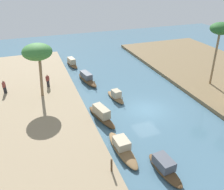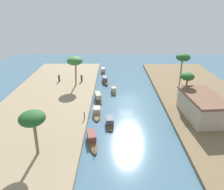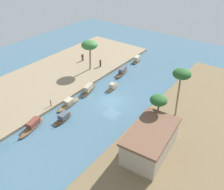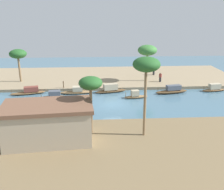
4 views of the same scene
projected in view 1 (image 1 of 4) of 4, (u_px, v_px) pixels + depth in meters
The scene contains 13 objects.
river_water at pixel (147, 110), 24.50m from camera, with size 72.19×72.19×0.00m, color #476B7F.
riverbank_left at pixel (5, 136), 20.21m from camera, with size 44.53×15.50×0.44m, color #937F60.
sampan_with_tall_canopy at pixel (122, 147), 18.72m from camera, with size 4.88×1.42×1.08m.
sampan_with_red_awning at pixel (87, 79), 30.52m from camera, with size 5.04×1.94×1.23m.
sampan_foreground at pixel (72, 63), 35.84m from camera, with size 3.90×1.50×1.18m.
sampan_open_hull at pixel (164, 167), 16.79m from camera, with size 3.77×1.44×1.10m.
sampan_near_left_bank at pixel (116, 96), 26.40m from camera, with size 3.48×1.37×1.14m.
sampan_downstream_large at pixel (101, 115), 22.74m from camera, with size 4.76×1.97×1.35m.
person_on_near_bank at pixel (48, 81), 28.20m from camera, with size 0.49×0.49×1.56m.
person_by_mooring at pixel (4, 88), 26.67m from camera, with size 0.50×0.43×1.54m.
mooring_post at pixel (112, 165), 16.20m from camera, with size 0.14×0.14×1.05m, color #4C3823.
palm_tree_left_near at pixel (37, 52), 24.11m from camera, with size 3.10×3.10×5.95m.
palm_tree_right_short at pixel (221, 30), 26.12m from camera, with size 2.45×2.45×7.47m.
Camera 1 is at (18.38, -10.64, 12.87)m, focal length 37.44 mm.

